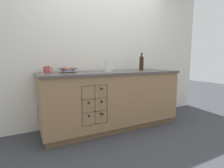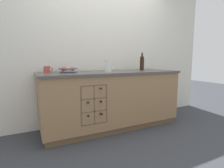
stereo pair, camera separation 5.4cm
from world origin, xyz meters
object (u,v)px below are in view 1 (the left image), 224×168
Objects in this scene: ceramic_mug at (47,70)px; standing_wine_bottle at (141,62)px; fruit_bowl at (68,70)px; white_pitcher at (108,65)px.

ceramic_mug is 0.41× the size of standing_wine_bottle.
standing_wine_bottle is at bearing -3.82° from ceramic_mug.
white_pitcher is (0.60, -0.13, 0.06)m from fruit_bowl.
white_pitcher is 0.60× the size of standing_wine_bottle.
fruit_bowl is at bearing 178.82° from standing_wine_bottle.
standing_wine_bottle reaches higher than fruit_bowl.
standing_wine_bottle is (0.72, 0.10, 0.04)m from white_pitcher.
white_pitcher is at bearing -11.92° from fruit_bowl.
fruit_bowl is 1.48× the size of white_pitcher.
ceramic_mug is at bearing 176.18° from standing_wine_bottle.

